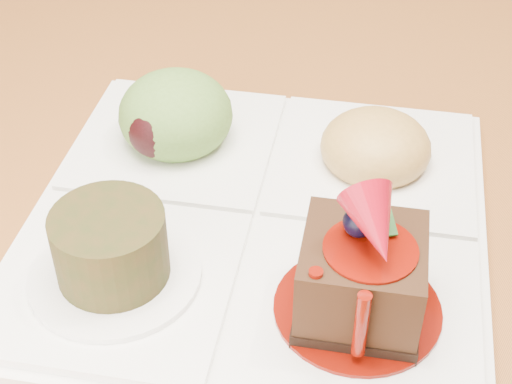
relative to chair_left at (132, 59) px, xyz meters
The scene contains 2 objects.
chair_left is the anchor object (origin of this frame).
sampler_plate 0.77m from the chair_left, 42.85° to the right, with size 0.37×0.37×0.11m.
Camera 1 is at (0.08, -0.58, 1.09)m, focal length 55.00 mm.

